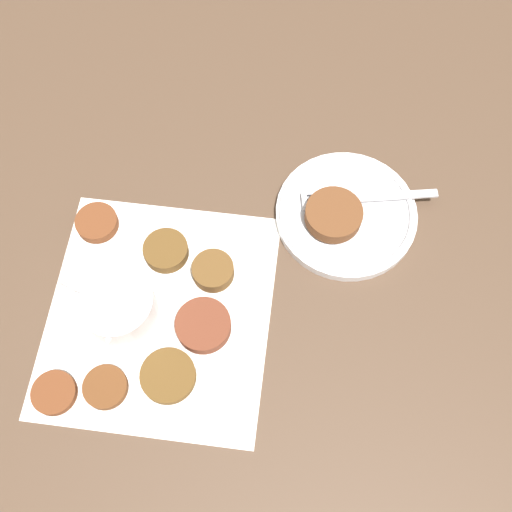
{
  "coord_description": "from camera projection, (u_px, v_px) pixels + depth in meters",
  "views": [
    {
      "loc": [
        0.24,
        0.13,
        0.77
      ],
      "look_at": [
        -0.09,
        0.1,
        0.02
      ],
      "focal_mm": 42.0,
      "sensor_mm": 36.0,
      "label": 1
    }
  ],
  "objects": [
    {
      "name": "fritter_6",
      "position": [
        105.0,
        387.0,
        0.75
      ],
      "size": [
        0.06,
        0.06,
        0.01
      ],
      "color": "brown",
      "rests_on": "napkin"
    },
    {
      "name": "sauce_bowl",
      "position": [
        120.0,
        308.0,
        0.77
      ],
      "size": [
        0.11,
        0.1,
        0.12
      ],
      "color": "silver",
      "rests_on": "napkin"
    },
    {
      "name": "fritter_2",
      "position": [
        168.0,
        376.0,
        0.76
      ],
      "size": [
        0.07,
        0.07,
        0.01
      ],
      "color": "brown",
      "rests_on": "napkin"
    },
    {
      "name": "fritter_1",
      "position": [
        213.0,
        271.0,
        0.81
      ],
      "size": [
        0.06,
        0.06,
        0.02
      ],
      "color": "brown",
      "rests_on": "napkin"
    },
    {
      "name": "fritter_5",
      "position": [
        166.0,
        251.0,
        0.83
      ],
      "size": [
        0.06,
        0.06,
        0.02
      ],
      "color": "brown",
      "rests_on": "napkin"
    },
    {
      "name": "fritter_on_plate",
      "position": [
        334.0,
        215.0,
        0.83
      ],
      "size": [
        0.08,
        0.08,
        0.02
      ],
      "color": "brown",
      "rests_on": "serving_plate"
    },
    {
      "name": "fritter_4",
      "position": [
        54.0,
        393.0,
        0.75
      ],
      "size": [
        0.06,
        0.06,
        0.01
      ],
      "color": "brown",
      "rests_on": "napkin"
    },
    {
      "name": "napkin",
      "position": [
        160.0,
        309.0,
        0.8
      ],
      "size": [
        0.33,
        0.31,
        0.0
      ],
      "color": "white",
      "rests_on": "ground_plane"
    },
    {
      "name": "ground_plane",
      "position": [
        179.0,
        315.0,
        0.8
      ],
      "size": [
        4.0,
        4.0,
        0.0
      ],
      "primitive_type": "plane",
      "color": "#4C3828"
    },
    {
      "name": "serving_plate",
      "position": [
        346.0,
        213.0,
        0.85
      ],
      "size": [
        0.2,
        0.2,
        0.02
      ],
      "color": "silver",
      "rests_on": "ground_plane"
    },
    {
      "name": "fritter_3",
      "position": [
        203.0,
        325.0,
        0.78
      ],
      "size": [
        0.07,
        0.07,
        0.02
      ],
      "color": "brown",
      "rests_on": "napkin"
    },
    {
      "name": "fritter_0",
      "position": [
        97.0,
        223.0,
        0.85
      ],
      "size": [
        0.06,
        0.06,
        0.02
      ],
      "color": "brown",
      "rests_on": "napkin"
    },
    {
      "name": "fork",
      "position": [
        355.0,
        198.0,
        0.85
      ],
      "size": [
        0.05,
        0.2,
        0.0
      ],
      "color": "silver",
      "rests_on": "serving_plate"
    }
  ]
}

